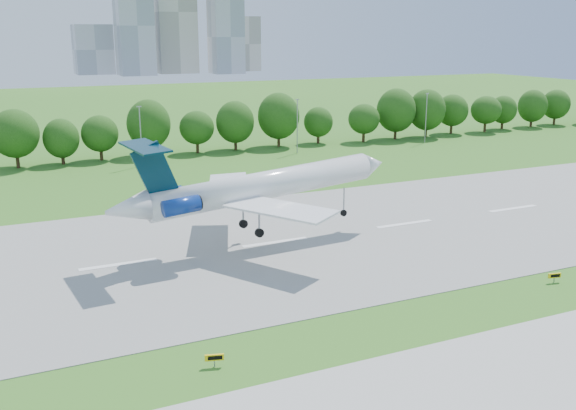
# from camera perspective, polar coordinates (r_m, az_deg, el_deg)

# --- Properties ---
(ground) EXTENTS (600.00, 600.00, 0.00)m
(ground) POSITION_cam_1_polar(r_m,az_deg,el_deg) (55.37, -10.17, -13.50)
(ground) COLOR #2D681B
(ground) RESTS_ON ground
(runway) EXTENTS (400.00, 45.00, 0.08)m
(runway) POSITION_cam_1_polar(r_m,az_deg,el_deg) (77.87, -14.83, -5.16)
(runway) COLOR gray
(runway) RESTS_ON ground
(tree_line) EXTENTS (288.40, 8.40, 10.40)m
(tree_line) POSITION_cam_1_polar(r_m,az_deg,el_deg) (141.36, -19.78, 5.98)
(tree_line) COLOR #382314
(tree_line) RESTS_ON ground
(light_poles) EXTENTS (175.90, 0.25, 12.19)m
(light_poles) POSITION_cam_1_polar(r_m,az_deg,el_deg) (131.29, -20.47, 5.35)
(light_poles) COLOR gray
(light_poles) RESTS_ON ground
(skyline) EXTENTS (127.00, 52.00, 80.00)m
(skyline) POSITION_cam_1_polar(r_m,az_deg,el_deg) (452.04, -10.56, 15.29)
(skyline) COLOR #B2B2B7
(skyline) RESTS_ON ground
(airliner) EXTENTS (38.83, 28.10, 12.67)m
(airliner) POSITION_cam_1_polar(r_m,az_deg,el_deg) (79.64, -3.28, 1.62)
(airliner) COLOR white
(airliner) RESTS_ON ground
(taxi_sign_centre) EXTENTS (1.56, 0.59, 1.10)m
(taxi_sign_centre) POSITION_cam_1_polar(r_m,az_deg,el_deg) (53.68, -6.56, -13.33)
(taxi_sign_centre) COLOR gray
(taxi_sign_centre) RESTS_ON ground
(taxi_sign_right) EXTENTS (1.51, 0.45, 1.06)m
(taxi_sign_right) POSITION_cam_1_polar(r_m,az_deg,el_deg) (75.73, 22.61, -5.82)
(taxi_sign_right) COLOR gray
(taxi_sign_right) RESTS_ON ground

